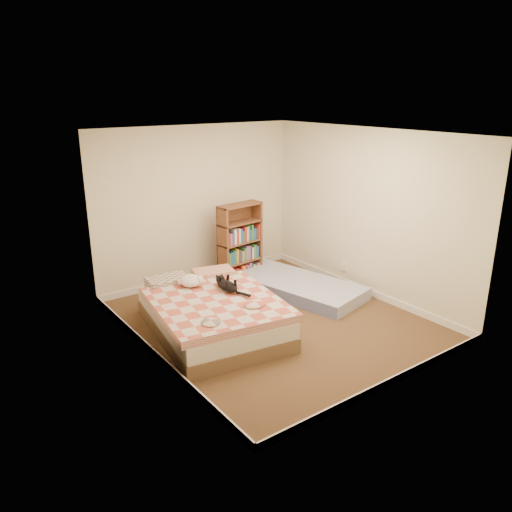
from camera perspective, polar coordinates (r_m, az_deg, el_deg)
room at (r=6.46m, az=2.10°, el=2.27°), size 3.51×4.01×2.51m
bed at (r=6.54m, az=-5.16°, el=-6.47°), size 1.75×2.24×0.55m
bookshelf at (r=8.18m, az=-1.91°, el=0.60°), size 0.80×0.35×1.28m
floor_mattress at (r=7.82m, az=4.48°, el=-3.37°), size 1.43×2.31×0.19m
black_cat at (r=6.58m, az=-3.45°, el=-3.32°), size 0.26×0.67×0.15m
white_dog at (r=6.74m, az=-7.37°, el=-2.81°), size 0.33×0.34×0.15m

